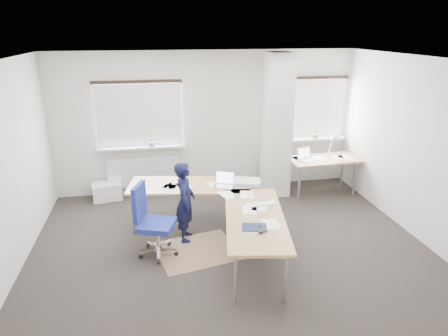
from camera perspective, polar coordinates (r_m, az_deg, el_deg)
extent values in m
plane|color=#282520|center=(6.26, 0.91, -11.29)|extent=(6.00, 6.00, 0.00)
cube|color=#B8B4A8|center=(8.05, -2.58, 6.52)|extent=(6.00, 0.04, 2.80)
cube|color=#B8B4A8|center=(3.47, 9.39, -12.02)|extent=(6.00, 0.04, 2.80)
cube|color=#B8B4A8|center=(5.89, -28.97, -0.85)|extent=(0.04, 5.00, 2.80)
cube|color=#B8B4A8|center=(6.90, 26.23, 2.31)|extent=(0.04, 5.00, 2.80)
cube|color=white|center=(5.39, 1.07, 15.22)|extent=(6.00, 5.00, 0.04)
cube|color=#B8B4A8|center=(7.81, 7.54, 5.90)|extent=(0.50, 0.50, 2.78)
cube|color=white|center=(7.90, -12.01, 7.37)|extent=(1.60, 0.04, 1.20)
cube|color=white|center=(7.87, -12.02, 7.31)|extent=(1.60, 0.02, 1.20)
cube|color=white|center=(7.99, -11.71, 2.92)|extent=(1.70, 0.20, 0.04)
cube|color=white|center=(8.59, 12.96, 8.25)|extent=(1.20, 0.04, 1.20)
cube|color=white|center=(8.56, 13.07, 8.19)|extent=(1.20, 0.02, 1.20)
cube|color=white|center=(8.67, 12.84, 4.14)|extent=(1.30, 0.20, 0.04)
cube|color=white|center=(8.17, -11.46, -0.61)|extent=(1.40, 0.10, 0.60)
cylinder|color=#7B4598|center=(7.95, -10.30, 3.38)|extent=(0.12, 0.12, 0.08)
imported|color=#2F6127|center=(7.93, -10.32, 3.67)|extent=(0.09, 0.06, 0.17)
cylinder|color=#98503A|center=(8.63, 12.92, 4.48)|extent=(0.12, 0.12, 0.08)
imported|color=#2F6127|center=(8.62, 12.94, 4.76)|extent=(0.09, 0.07, 0.17)
cube|color=brown|center=(6.18, -3.83, -11.70)|extent=(1.35, 1.21, 0.01)
cube|color=white|center=(8.16, -16.36, -3.20)|extent=(0.60, 0.47, 0.33)
cube|color=olive|center=(6.67, -5.01, -2.51)|extent=(2.11, 1.14, 0.04)
cube|color=olive|center=(5.58, 4.44, -7.09)|extent=(1.14, 2.11, 0.04)
cylinder|color=#98989E|center=(6.68, -12.87, -6.35)|extent=(0.05, 0.05, 0.69)
cylinder|color=#98989E|center=(7.21, -11.91, -4.29)|extent=(0.05, 0.05, 0.69)
cylinder|color=#98989E|center=(7.08, 2.56, -4.32)|extent=(0.05, 0.05, 0.69)
cylinder|color=#98989E|center=(4.97, 1.64, -15.56)|extent=(0.05, 0.05, 0.69)
cylinder|color=#98989E|center=(5.03, 8.74, -15.35)|extent=(0.05, 0.05, 0.69)
cylinder|color=#98989E|center=(6.57, 6.34, -6.40)|extent=(0.05, 0.05, 0.69)
cube|color=#B7B7BC|center=(6.55, -0.09, -2.62)|extent=(0.40, 0.35, 0.01)
cube|color=#B7B7BC|center=(6.61, 0.16, -1.36)|extent=(0.32, 0.18, 0.22)
cube|color=silver|center=(6.61, 0.16, -1.36)|extent=(0.28, 0.15, 0.19)
cube|color=white|center=(5.92, 5.23, -5.15)|extent=(0.45, 0.18, 0.02)
cube|color=#141B37|center=(5.27, 4.36, -8.46)|extent=(0.36, 0.30, 0.01)
cube|color=beige|center=(6.65, 3.25, -2.05)|extent=(0.51, 0.41, 0.07)
imported|color=white|center=(6.10, 1.72, -4.08)|extent=(0.07, 0.07, 0.07)
cylinder|color=silver|center=(5.12, 5.25, -8.79)|extent=(0.07, 0.07, 0.10)
cube|color=olive|center=(8.20, 13.98, 1.20)|extent=(1.44, 0.79, 0.04)
cylinder|color=#98989E|center=(7.85, 10.73, -2.21)|extent=(0.05, 0.05, 0.69)
cylinder|color=#98989E|center=(8.41, 18.19, -1.40)|extent=(0.05, 0.05, 0.69)
cylinder|color=#98989E|center=(8.28, 9.31, -0.98)|extent=(0.05, 0.05, 0.69)
cylinder|color=#98989E|center=(8.81, 16.51, -0.28)|extent=(0.05, 0.05, 0.69)
cube|color=#B7B7BC|center=(8.01, 11.86, 1.14)|extent=(0.39, 0.34, 0.01)
cube|color=#B7B7BC|center=(8.06, 11.35, 2.12)|extent=(0.32, 0.17, 0.22)
cube|color=silver|center=(8.06, 11.35, 2.12)|extent=(0.28, 0.14, 0.19)
cylinder|color=white|center=(8.48, 14.90, 1.93)|extent=(0.10, 0.10, 0.02)
cylinder|color=white|center=(8.42, 15.01, 3.16)|extent=(0.02, 0.16, 0.38)
cylinder|color=white|center=(8.26, 15.49, 4.39)|extent=(0.02, 0.29, 0.13)
cone|color=white|center=(8.15, 15.89, 4.00)|extent=(0.14, 0.16, 0.17)
cube|color=navy|center=(5.94, -9.56, -8.05)|extent=(0.62, 0.62, 0.08)
cube|color=navy|center=(5.86, -12.01, -4.73)|extent=(0.20, 0.42, 0.52)
cylinder|color=silver|center=(6.03, -9.46, -9.74)|extent=(0.06, 0.06, 0.36)
cylinder|color=black|center=(6.08, -6.83, -12.02)|extent=(0.07, 0.05, 0.06)
cylinder|color=black|center=(6.34, -7.87, -10.64)|extent=(0.06, 0.07, 0.06)
cylinder|color=black|center=(6.35, -10.81, -10.79)|extent=(0.06, 0.07, 0.06)
cylinder|color=black|center=(6.09, -11.82, -12.26)|extent=(0.07, 0.05, 0.06)
cylinder|color=black|center=(5.92, -9.31, -13.10)|extent=(0.03, 0.06, 0.06)
imported|color=black|center=(6.24, -5.57, -4.83)|extent=(0.38, 0.51, 1.28)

